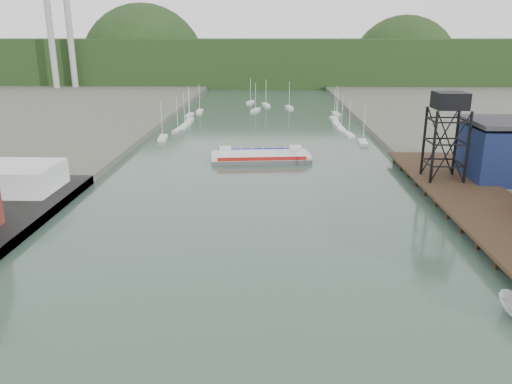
{
  "coord_description": "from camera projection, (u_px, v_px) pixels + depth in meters",
  "views": [
    {
      "loc": [
        2.86,
        -33.29,
        27.73
      ],
      "look_at": [
        0.56,
        42.35,
        4.0
      ],
      "focal_mm": 35.0,
      "sensor_mm": 36.0,
      "label": 1
    }
  ],
  "objects": [
    {
      "name": "east_pier",
      "position": [
        479.0,
        201.0,
        81.41
      ],
      "size": [
        14.0,
        70.0,
        2.45
      ],
      "color": "black",
      "rests_on": "ground"
    },
    {
      "name": "white_shed",
      "position": [
        5.0,
        178.0,
        87.94
      ],
      "size": [
        18.0,
        12.0,
        4.5
      ],
      "primitive_type": "cube",
      "color": "silver",
      "rests_on": "west_quay"
    },
    {
      "name": "lift_tower",
      "position": [
        450.0,
        106.0,
        89.75
      ],
      "size": [
        6.5,
        6.5,
        16.0
      ],
      "color": "black",
      "rests_on": "east_pier"
    },
    {
      "name": "marina_sailboats",
      "position": [
        263.0,
        119.0,
        172.08
      ],
      "size": [
        57.71,
        92.65,
        0.9
      ],
      "color": "silver",
      "rests_on": "ground"
    },
    {
      "name": "smokestacks",
      "position": [
        60.0,
        31.0,
        255.97
      ],
      "size": [
        11.2,
        8.2,
        60.0
      ],
      "color": "#9D9C98",
      "rests_on": "ground"
    },
    {
      "name": "distant_hills",
      "position": [
        261.0,
        64.0,
        324.56
      ],
      "size": [
        500.0,
        120.0,
        80.0
      ],
      "color": "#1F3216",
      "rests_on": "ground"
    },
    {
      "name": "chain_ferry",
      "position": [
        261.0,
        156.0,
        116.0
      ],
      "size": [
        23.55,
        11.4,
        3.27
      ],
      "rotation": [
        0.0,
        0.0,
        0.1
      ],
      "color": "#4E4E51",
      "rests_on": "ground"
    }
  ]
}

